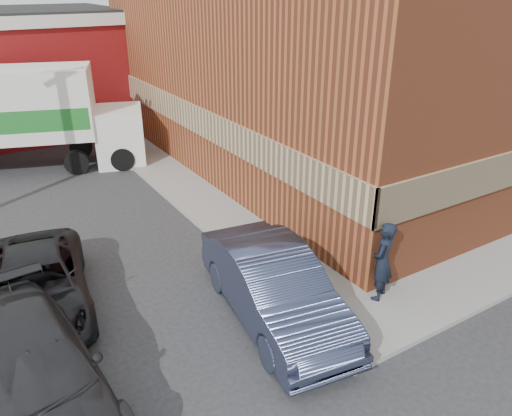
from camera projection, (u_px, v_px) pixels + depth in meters
ground at (316, 318)px, 11.05m from camera, size 90.00×90.00×0.00m
brick_building at (350, 37)px, 20.11m from camera, size 14.25×18.25×9.36m
sidewalk_west at (177, 182)px, 18.26m from camera, size 1.80×18.00×0.12m
man at (382, 261)px, 11.19m from camera, size 0.82×0.73×1.90m
sedan at (274, 287)px, 10.72m from camera, size 2.39×5.11×1.62m
suv_a at (37, 286)px, 11.02m from camera, size 2.90×5.03×1.32m
suv_b at (32, 376)px, 8.39m from camera, size 2.54×5.39×1.52m
box_truck at (32, 112)px, 18.89m from camera, size 8.19×4.70×3.88m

